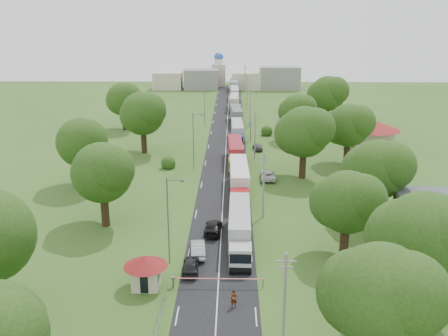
{
  "coord_description": "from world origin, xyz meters",
  "views": [
    {
      "loc": [
        1.41,
        -69.2,
        26.46
      ],
      "look_at": [
        0.03,
        5.65,
        3.0
      ],
      "focal_mm": 40.0,
      "sensor_mm": 36.0,
      "label": 1
    }
  ],
  "objects_px": {
    "guard_booth": "(146,268)",
    "car_lane_front": "(191,265)",
    "info_sign": "(251,127)",
    "boom_barrier": "(205,279)",
    "truck_0": "(240,227)",
    "car_lane_mid": "(198,249)",
    "pedestrian_near": "(234,299)"
  },
  "relations": [
    {
      "from": "car_lane_front",
      "to": "info_sign",
      "type": "bearing_deg",
      "value": -98.85
    },
    {
      "from": "info_sign",
      "to": "truck_0",
      "type": "height_order",
      "value": "info_sign"
    },
    {
      "from": "info_sign",
      "to": "car_lane_front",
      "type": "xyz_separation_m",
      "value": [
        -8.2,
        -56.8,
        -2.27
      ]
    },
    {
      "from": "boom_barrier",
      "to": "info_sign",
      "type": "xyz_separation_m",
      "value": [
        6.56,
        60.0,
        2.11
      ]
    },
    {
      "from": "car_lane_mid",
      "to": "boom_barrier",
      "type": "bearing_deg",
      "value": 93.86
    },
    {
      "from": "truck_0",
      "to": "car_lane_mid",
      "type": "height_order",
      "value": "truck_0"
    },
    {
      "from": "car_lane_front",
      "to": "pedestrian_near",
      "type": "height_order",
      "value": "pedestrian_near"
    },
    {
      "from": "boom_barrier",
      "to": "car_lane_mid",
      "type": "relative_size",
      "value": 2.03
    },
    {
      "from": "truck_0",
      "to": "car_lane_mid",
      "type": "xyz_separation_m",
      "value": [
        -4.77,
        -2.93,
        -1.38
      ]
    },
    {
      "from": "car_lane_front",
      "to": "boom_barrier",
      "type": "bearing_deg",
      "value": 116.51
    },
    {
      "from": "info_sign",
      "to": "truck_0",
      "type": "relative_size",
      "value": 0.28
    },
    {
      "from": "guard_booth",
      "to": "info_sign",
      "type": "xyz_separation_m",
      "value": [
        12.4,
        60.0,
        0.84
      ]
    },
    {
      "from": "pedestrian_near",
      "to": "truck_0",
      "type": "bearing_deg",
      "value": 87.74
    },
    {
      "from": "boom_barrier",
      "to": "truck_0",
      "type": "height_order",
      "value": "truck_0"
    },
    {
      "from": "info_sign",
      "to": "car_lane_front",
      "type": "bearing_deg",
      "value": -98.22
    },
    {
      "from": "car_lane_mid",
      "to": "pedestrian_near",
      "type": "relative_size",
      "value": 2.66
    },
    {
      "from": "guard_booth",
      "to": "pedestrian_near",
      "type": "relative_size",
      "value": 2.58
    },
    {
      "from": "info_sign",
      "to": "guard_booth",
      "type": "bearing_deg",
      "value": -101.68
    },
    {
      "from": "car_lane_front",
      "to": "car_lane_mid",
      "type": "xyz_separation_m",
      "value": [
        0.5,
        3.8,
        0.02
      ]
    },
    {
      "from": "boom_barrier",
      "to": "guard_booth",
      "type": "bearing_deg",
      "value": -179.99
    },
    {
      "from": "truck_0",
      "to": "car_lane_front",
      "type": "relative_size",
      "value": 3.38
    },
    {
      "from": "boom_barrier",
      "to": "truck_0",
      "type": "bearing_deg",
      "value": 69.95
    },
    {
      "from": "info_sign",
      "to": "car_lane_front",
      "type": "relative_size",
      "value": 0.96
    },
    {
      "from": "guard_booth",
      "to": "car_lane_front",
      "type": "bearing_deg",
      "value": 37.35
    },
    {
      "from": "info_sign",
      "to": "truck_0",
      "type": "bearing_deg",
      "value": -93.36
    },
    {
      "from": "guard_booth",
      "to": "info_sign",
      "type": "bearing_deg",
      "value": 78.32
    },
    {
      "from": "info_sign",
      "to": "car_lane_mid",
      "type": "xyz_separation_m",
      "value": [
        -7.7,
        -53.0,
        -2.25
      ]
    },
    {
      "from": "truck_0",
      "to": "car_lane_mid",
      "type": "relative_size",
      "value": 3.19
    },
    {
      "from": "truck_0",
      "to": "pedestrian_near",
      "type": "xyz_separation_m",
      "value": [
        -0.68,
        -13.43,
        -1.28
      ]
    },
    {
      "from": "info_sign",
      "to": "pedestrian_near",
      "type": "distance_m",
      "value": 63.64
    },
    {
      "from": "guard_booth",
      "to": "car_lane_mid",
      "type": "height_order",
      "value": "guard_booth"
    },
    {
      "from": "boom_barrier",
      "to": "car_lane_mid",
      "type": "height_order",
      "value": "car_lane_mid"
    }
  ]
}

